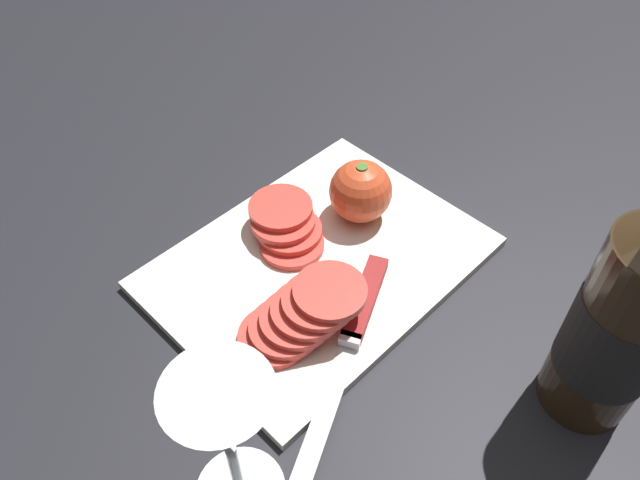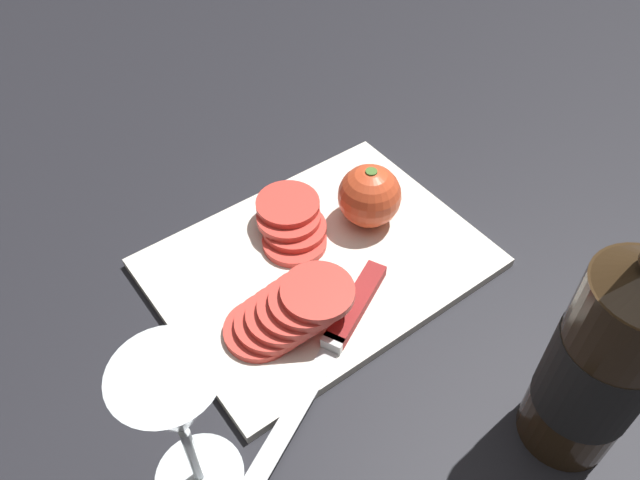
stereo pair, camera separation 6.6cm
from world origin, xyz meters
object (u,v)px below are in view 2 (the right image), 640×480
whole_tomato (369,196)px  wine_glass (176,410)px  tomato_slice_stack_far (291,223)px  knife (346,321)px  tomato_slice_stack_near (288,311)px  wine_bottle (605,360)px

whole_tomato → wine_glass: bearing=25.4°
tomato_slice_stack_far → wine_glass: bearing=39.0°
knife → tomato_slice_stack_near: 0.06m
tomato_slice_stack_far → whole_tomato: bearing=157.8°
whole_tomato → tomato_slice_stack_near: bearing=23.5°
wine_glass → tomato_slice_stack_near: 0.18m
tomato_slice_stack_near → tomato_slice_stack_far: (-0.08, -0.10, -0.01)m
whole_tomato → knife: bearing=42.1°
wine_bottle → tomato_slice_stack_near: (0.14, -0.23, -0.08)m
wine_glass → whole_tomato: size_ratio=2.30×
knife → tomato_slice_stack_near: tomato_slice_stack_near is taller
wine_bottle → wine_glass: wine_bottle is taller
wine_bottle → tomato_slice_stack_far: 0.35m
wine_bottle → tomato_slice_stack_far: size_ratio=3.06×
knife → wine_glass: bearing=-13.8°
wine_bottle → tomato_slice_stack_far: wine_bottle is taller
tomato_slice_stack_near → tomato_slice_stack_far: bearing=-126.0°
wine_bottle → tomato_slice_stack_near: bearing=-59.5°
wine_glass → knife: 0.22m
whole_tomato → tomato_slice_stack_near: size_ratio=0.57×
wine_glass → tomato_slice_stack_far: wine_glass is taller
wine_bottle → wine_glass: 0.32m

